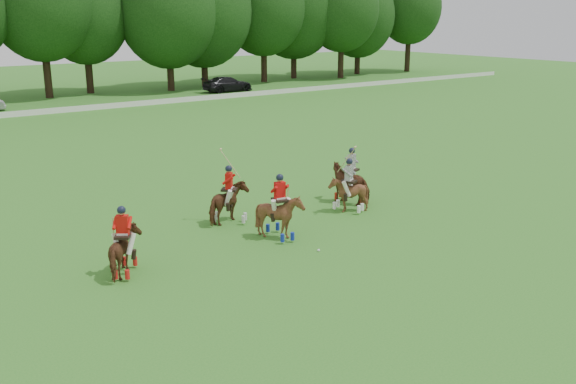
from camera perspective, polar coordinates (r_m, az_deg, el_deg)
ground at (r=19.35m, az=1.87°, el=-7.80°), size 180.00×180.00×0.00m
boundary_rail at (r=53.63m, az=-24.14°, el=6.25°), size 120.00×0.10×0.44m
car_right at (r=66.12m, az=-5.39°, el=9.52°), size 5.25×2.20×1.52m
polo_red_a at (r=20.05m, az=-14.35°, el=-5.07°), size 1.63×1.85×2.17m
polo_red_b at (r=24.25m, az=-5.22°, el=-0.97°), size 1.97×1.98×2.78m
polo_red_c at (r=22.52m, az=-0.73°, el=-2.09°), size 1.54×1.67×2.33m
polo_stripe_a at (r=26.99m, az=5.63°, el=0.84°), size 1.51×2.11×2.33m
polo_stripe_b at (r=25.67m, az=5.40°, el=-0.09°), size 1.62×1.69×2.72m
polo_ball at (r=21.53m, az=2.74°, el=-5.20°), size 0.09×0.09×0.09m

